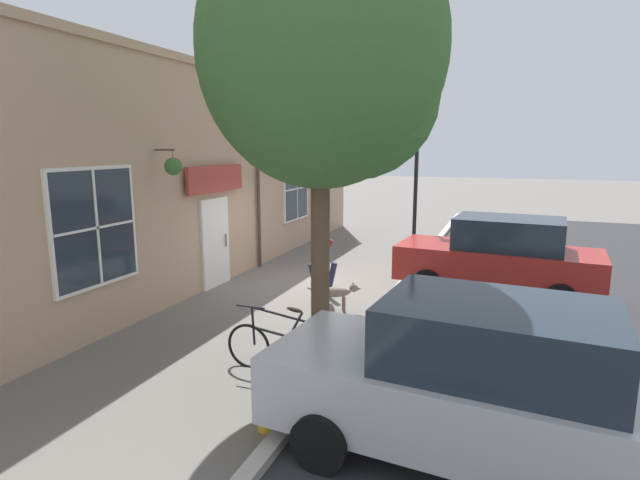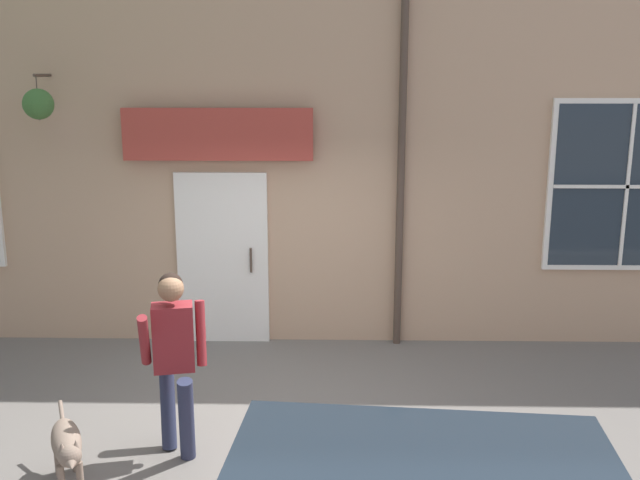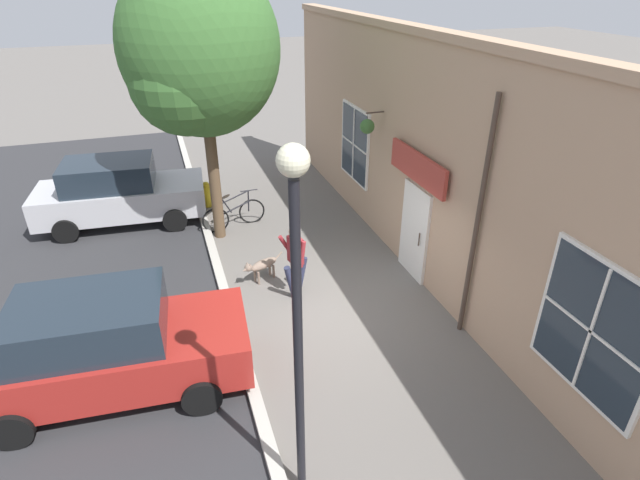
# 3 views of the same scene
# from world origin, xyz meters

# --- Properties ---
(ground_plane) EXTENTS (90.00, 90.00, 0.00)m
(ground_plane) POSITION_xyz_m (0.00, 0.00, 0.00)
(ground_plane) COLOR #66605B
(curb_and_road) EXTENTS (10.10, 28.00, 0.12)m
(curb_and_road) POSITION_xyz_m (5.85, 0.00, 0.02)
(curb_and_road) COLOR #B2ADA3
(curb_and_road) RESTS_ON ground_plane
(storefront_facade) EXTENTS (0.95, 18.00, 5.14)m
(storefront_facade) POSITION_xyz_m (-2.34, -0.02, 2.57)
(storefront_facade) COLOR tan
(storefront_facade) RESTS_ON ground_plane
(pedestrian_walking) EXTENTS (0.62, 0.55, 1.64)m
(pedestrian_walking) POSITION_xyz_m (0.54, -0.72, 0.97)
(pedestrian_walking) COLOR #282D47
(pedestrian_walking) RESTS_ON ground_plane
(dog_on_leash) EXTENTS (1.02, 0.53, 0.59)m
(dog_on_leash) POSITION_xyz_m (1.11, -1.46, 0.39)
(dog_on_leash) COLOR #7F6B5B
(dog_on_leash) RESTS_ON ground_plane
(street_tree_by_curb) EXTENTS (3.49, 3.15, 6.52)m
(street_tree_by_curb) POSITION_xyz_m (1.79, -3.83, 4.44)
(street_tree_by_curb) COLOR brown
(street_tree_by_curb) RESTS_ON ground_plane
(leaning_bicycle) EXTENTS (1.71, 0.31, 1.01)m
(leaning_bicycle) POSITION_xyz_m (1.24, -4.27, 0.38)
(leaning_bicycle) COLOR black
(leaning_bicycle) RESTS_ON ground_plane
(parked_car_nearest_curb) EXTENTS (4.43, 2.20, 1.75)m
(parked_car_nearest_curb) POSITION_xyz_m (4.07, -5.53, 0.88)
(parked_car_nearest_curb) COLOR #B7B7BC
(parked_car_nearest_curb) RESTS_ON ground_plane
(parked_car_mid_block) EXTENTS (4.43, 2.20, 1.75)m
(parked_car_mid_block) POSITION_xyz_m (4.13, 0.94, 0.88)
(parked_car_mid_block) COLOR maroon
(parked_car_mid_block) RESTS_ON ground_plane
(street_lamp) EXTENTS (0.32, 0.32, 4.75)m
(street_lamp) POSITION_xyz_m (1.72, 3.65, 3.11)
(street_lamp) COLOR black
(street_lamp) RESTS_ON ground_plane
(fire_hydrant) EXTENTS (0.34, 0.20, 0.77)m
(fire_hydrant) POSITION_xyz_m (1.76, -5.82, 0.40)
(fire_hydrant) COLOR gold
(fire_hydrant) RESTS_ON ground_plane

